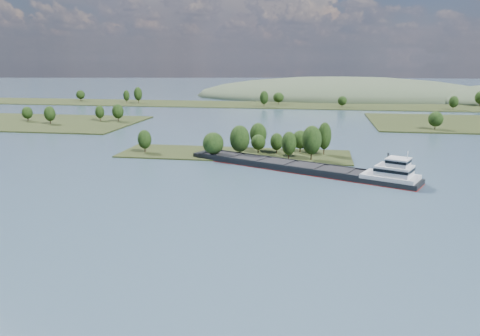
# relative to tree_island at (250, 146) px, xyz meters

# --- Properties ---
(ground) EXTENTS (1800.00, 1800.00, 0.00)m
(ground) POSITION_rel_tree_island_xyz_m (-7.20, -58.58, -4.32)
(ground) COLOR #314755
(ground) RESTS_ON ground
(tree_island) EXTENTS (100.00, 30.83, 15.29)m
(tree_island) POSITION_rel_tree_island_xyz_m (0.00, 0.00, 0.00)
(tree_island) COLOR black
(tree_island) RESTS_ON ground
(back_shoreline) EXTENTS (900.00, 60.00, 15.96)m
(back_shoreline) POSITION_rel_tree_island_xyz_m (0.84, 221.13, -3.59)
(back_shoreline) COLOR black
(back_shoreline) RESTS_ON ground
(hill_west) EXTENTS (320.00, 160.00, 44.00)m
(hill_west) POSITION_rel_tree_island_xyz_m (52.80, 321.42, -4.32)
(hill_west) COLOR #3A4831
(hill_west) RESTS_ON ground
(cargo_barge) EXTENTS (87.54, 47.61, 12.35)m
(cargo_barge) POSITION_rel_tree_island_xyz_m (26.57, -25.68, -2.76)
(cargo_barge) COLOR black
(cargo_barge) RESTS_ON ground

